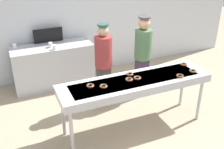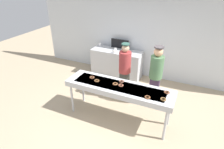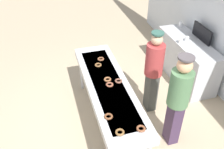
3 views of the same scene
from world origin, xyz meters
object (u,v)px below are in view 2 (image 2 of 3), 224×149
Objects in this scene: fryer_conveyor at (119,89)px; chocolate_donut_6 at (147,97)px; chocolate_donut_7 at (97,81)px; prep_counter at (117,63)px; chocolate_donut_3 at (163,99)px; chocolate_donut_5 at (121,85)px; chocolate_donut_2 at (115,84)px; paper_cup_0 at (115,50)px; chocolate_donut_0 at (92,77)px; paper_cup_2 at (100,45)px; chocolate_donut_1 at (122,81)px; paper_cup_1 at (115,52)px; chocolate_donut_4 at (167,92)px; worker_baker at (125,69)px; worker_assistant at (156,73)px; menu_display at (120,44)px.

chocolate_donut_6 is (0.73, -0.20, 0.09)m from fryer_conveyor.
prep_counter is (-0.37, 2.09, -0.49)m from chocolate_donut_7.
chocolate_donut_3 is 1.61m from chocolate_donut_7.
chocolate_donut_3 is 1.01m from chocolate_donut_5.
fryer_conveyor is at bearing -11.71° from chocolate_donut_2.
prep_counter is 16.62× the size of paper_cup_0.
chocolate_donut_0 is at bearing 176.11° from chocolate_donut_5.
chocolate_donut_3 is (1.04, -0.13, 0.09)m from fryer_conveyor.
paper_cup_0 is (-1.69, 2.19, 0.03)m from chocolate_donut_6.
chocolate_donut_2 is 1.21× the size of paper_cup_2.
paper_cup_1 is at bearing 118.83° from chocolate_donut_1.
chocolate_donut_4 is at bearing -37.39° from paper_cup_2.
chocolate_donut_4 and chocolate_donut_5 have the same top height.
fryer_conveyor is 20.39× the size of chocolate_donut_2.
worker_baker reaches higher than chocolate_donut_5.
chocolate_donut_2 and chocolate_donut_6 have the same top height.
chocolate_donut_2 is at bearing 63.07° from worker_assistant.
paper_cup_1 reaches higher than chocolate_donut_1.
paper_cup_0 is 0.74m from paper_cup_2.
paper_cup_0 reaches higher than chocolate_donut_3.
chocolate_donut_4 is 2.95m from menu_display.
paper_cup_0 is at bearing -18.78° from paper_cup_2.
paper_cup_0 is at bearing -42.00° from worker_baker.
chocolate_donut_3 is 1.21× the size of paper_cup_1.
chocolate_donut_1 is 1.21× the size of paper_cup_2.
chocolate_donut_0 is 1.00m from worker_baker.
paper_cup_2 is (-2.30, 1.31, 0.02)m from worker_assistant.
chocolate_donut_3 is 1.62m from worker_baker.
chocolate_donut_5 is (-1.02, -0.14, 0.00)m from chocolate_donut_4.
worker_baker reaches higher than chocolate_donut_1.
fryer_conveyor is 1.49× the size of prep_counter.
fryer_conveyor is at bearing 2.68° from chocolate_donut_7.
chocolate_donut_1 is (0.74, 0.12, 0.00)m from chocolate_donut_0.
paper_cup_0 is at bearing 101.02° from chocolate_donut_7.
chocolate_donut_5 is (0.04, 0.02, 0.09)m from fryer_conveyor.
worker_baker is at bearing -55.31° from paper_cup_0.
chocolate_donut_5 is 0.07× the size of prep_counter.
prep_counter is (-0.73, 1.16, -0.46)m from worker_baker.
chocolate_donut_4 is at bearing -43.71° from prep_counter.
paper_cup_0 is (-2.00, 2.13, 0.03)m from chocolate_donut_3.
chocolate_donut_7 is 1.21× the size of paper_cup_2.
prep_counter is at bearing 136.29° from chocolate_donut_4.
worker_baker reaches higher than chocolate_donut_4.
chocolate_donut_5 is 1.00× the size of chocolate_donut_6.
prep_counter is (-0.98, 2.05, -0.49)m from chocolate_donut_5.
worker_baker is at bearing 130.20° from chocolate_donut_6.
chocolate_donut_2 is 1.15m from chocolate_donut_3.
chocolate_donut_2 is 1.00× the size of chocolate_donut_3.
worker_assistant reaches higher than chocolate_donut_5.
chocolate_donut_0 and chocolate_donut_2 have the same top height.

